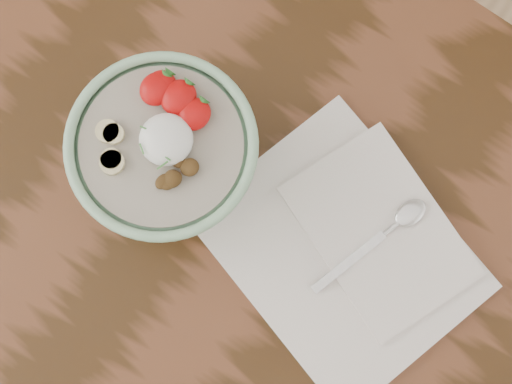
% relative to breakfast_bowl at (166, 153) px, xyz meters
% --- Properties ---
extents(table, '(1.60, 0.90, 0.75)m').
position_rel_breakfast_bowl_xyz_m(table, '(0.03, -0.07, -0.16)').
color(table, '#37200D').
rests_on(table, ground).
extents(breakfast_bowl, '(0.20, 0.20, 0.13)m').
position_rel_breakfast_bowl_xyz_m(breakfast_bowl, '(0.00, 0.00, 0.00)').
color(breakfast_bowl, '#94C79D').
rests_on(breakfast_bowl, table).
extents(napkin, '(0.34, 0.30, 0.02)m').
position_rel_breakfast_bowl_xyz_m(napkin, '(0.22, 0.04, -0.06)').
color(napkin, white).
rests_on(napkin, table).
extents(spoon, '(0.06, 0.16, 0.01)m').
position_rel_breakfast_bowl_xyz_m(spoon, '(0.25, 0.09, -0.05)').
color(spoon, silver).
rests_on(spoon, napkin).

